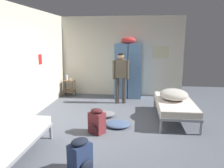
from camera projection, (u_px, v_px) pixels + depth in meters
ground_plane at (111, 126)px, 5.16m from camera, size 9.45×9.45×0.00m
room_backdrop at (73, 61)px, 6.24m from camera, size 4.33×5.96×2.78m
locker_bank at (128, 70)px, 7.53m from camera, size 0.90×0.55×2.07m
shelf_unit at (69, 86)px, 7.82m from camera, size 0.38×0.30×0.57m
bed_left_front at (4, 140)px, 3.59m from camera, size 0.90×1.90×0.49m
bed_right at (175, 104)px, 5.56m from camera, size 0.90×1.90×0.49m
bedding_heap at (174, 94)px, 5.58m from camera, size 0.70×0.80×0.27m
person_traveler at (121, 73)px, 6.81m from camera, size 0.50×0.25×1.59m
water_bottle at (67, 77)px, 7.78m from camera, size 0.07×0.07×0.22m
lotion_bottle at (71, 79)px, 7.72m from camera, size 0.05×0.05×0.13m
backpack_maroon at (97, 122)px, 4.73m from camera, size 0.40×0.41×0.55m
backpack_navy at (80, 157)px, 3.33m from camera, size 0.41×0.41×0.55m
clothes_pile_grey at (105, 114)px, 5.78m from camera, size 0.50×0.46×0.14m
clothes_pile_denim at (118, 124)px, 5.14m from camera, size 0.58×0.52×0.10m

